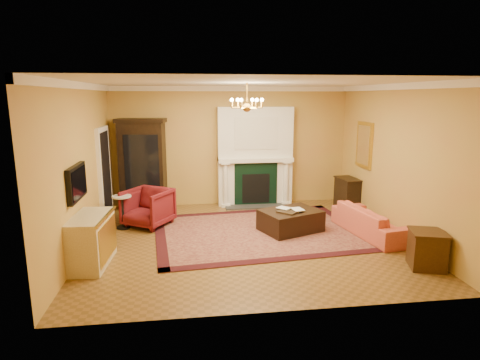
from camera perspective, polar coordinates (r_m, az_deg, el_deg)
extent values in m
cube|color=brown|center=(7.98, 0.92, -8.45)|extent=(6.00, 5.50, 0.02)
cube|color=silver|center=(7.50, 1.00, 13.76)|extent=(6.00, 5.50, 0.02)
cube|color=gold|center=(10.31, -1.31, 4.82)|extent=(6.00, 0.02, 3.00)
cube|color=gold|center=(4.94, 5.67, -2.96)|extent=(6.00, 0.02, 3.00)
cube|color=gold|center=(7.75, -21.64, 1.66)|extent=(0.02, 5.50, 3.00)
cube|color=gold|center=(8.57, 21.31, 2.58)|extent=(0.02, 5.50, 3.00)
cube|color=white|center=(10.25, 2.14, 3.37)|extent=(1.90, 0.32, 2.50)
cube|color=silver|center=(10.02, 2.33, 6.62)|extent=(1.10, 0.01, 0.80)
cube|color=#0E331F|center=(10.22, 2.27, -0.66)|extent=(1.10, 0.02, 1.10)
cube|color=black|center=(10.23, 2.27, -1.21)|extent=(0.70, 0.02, 0.75)
cube|color=#333333|center=(10.23, 2.36, -3.70)|extent=(1.60, 0.50, 0.04)
cube|color=white|center=(10.21, 2.20, 2.93)|extent=(1.90, 0.44, 0.10)
cylinder|color=white|center=(10.10, -2.08, -0.57)|extent=(0.14, 0.14, 1.18)
cylinder|color=white|center=(10.36, 6.54, -0.33)|extent=(0.14, 0.14, 1.18)
cube|color=white|center=(10.18, -1.31, 12.85)|extent=(6.00, 0.08, 0.12)
cube|color=white|center=(7.64, -22.10, 12.36)|extent=(0.08, 5.50, 0.12)
cube|color=white|center=(8.45, 21.75, 12.25)|extent=(0.08, 5.50, 0.12)
cube|color=white|center=(9.45, -18.70, 0.79)|extent=(0.08, 1.05, 2.10)
cube|color=black|center=(9.45, -18.48, 0.62)|extent=(0.02, 0.85, 1.95)
cube|color=black|center=(7.19, -22.22, -0.34)|extent=(0.08, 0.95, 0.58)
cube|color=black|center=(7.18, -21.87, -0.33)|extent=(0.01, 0.85, 0.48)
cube|color=gold|center=(9.77, 17.26, 4.79)|extent=(0.05, 0.76, 1.05)
cube|color=white|center=(9.76, 17.11, 4.79)|extent=(0.01, 0.62, 0.90)
cylinder|color=gold|center=(7.49, 0.99, 12.16)|extent=(0.03, 0.03, 0.40)
sphere|color=gold|center=(7.49, 0.98, 10.25)|extent=(0.16, 0.16, 0.16)
sphere|color=#FFE5B2|center=(7.54, 3.13, 11.30)|extent=(0.07, 0.07, 0.07)
sphere|color=#FFE5B2|center=(7.75, 1.76, 11.33)|extent=(0.07, 0.07, 0.07)
sphere|color=#FFE5B2|center=(7.71, -0.33, 11.33)|extent=(0.07, 0.07, 0.07)
sphere|color=#FFE5B2|center=(7.46, -1.18, 11.31)|extent=(0.07, 0.07, 0.07)
sphere|color=#FFE5B2|center=(7.23, 0.16, 11.30)|extent=(0.07, 0.07, 0.07)
sphere|color=#FFE5B2|center=(7.27, 2.39, 11.29)|extent=(0.07, 0.07, 0.07)
cube|color=#420E14|center=(8.38, 2.73, -7.34)|extent=(4.48, 3.53, 0.02)
cube|color=black|center=(10.10, -13.64, 1.88)|extent=(1.13, 0.63, 2.14)
imported|color=maroon|center=(8.86, -12.98, -3.58)|extent=(1.17, 1.15, 0.90)
cylinder|color=black|center=(8.94, -16.23, -6.49)|extent=(0.28, 0.28, 0.04)
cylinder|color=black|center=(8.84, -16.35, -4.40)|extent=(0.06, 0.06, 0.64)
cylinder|color=white|center=(8.76, -16.48, -2.26)|extent=(0.40, 0.40, 0.03)
cube|color=beige|center=(7.14, -20.44, -8.05)|extent=(0.61, 1.16, 0.84)
imported|color=#E16147|center=(8.55, 18.25, -4.96)|extent=(0.86, 1.99, 0.75)
cube|color=#3A2410|center=(7.29, 25.05, -9.07)|extent=(0.64, 0.64, 0.59)
cube|color=black|center=(10.24, 15.01, -2.00)|extent=(0.46, 0.72, 0.76)
cube|color=black|center=(8.42, 7.18, -5.73)|extent=(1.39, 1.21, 0.43)
cube|color=black|center=(8.27, 7.12, -4.36)|extent=(0.61, 0.62, 0.03)
imported|color=gray|center=(8.22, 5.89, -3.34)|extent=(0.17, 0.15, 0.27)
imported|color=gray|center=(8.21, 7.55, -3.34)|extent=(0.21, 0.06, 0.29)
cylinder|color=gray|center=(10.11, -0.92, 3.39)|extent=(0.11, 0.11, 0.09)
cone|color=black|center=(10.09, -0.93, 4.58)|extent=(0.16, 0.16, 0.33)
cylinder|color=gray|center=(10.30, 5.13, 3.48)|extent=(0.10, 0.10, 0.08)
cone|color=black|center=(10.27, 5.15, 4.56)|extent=(0.15, 0.15, 0.31)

